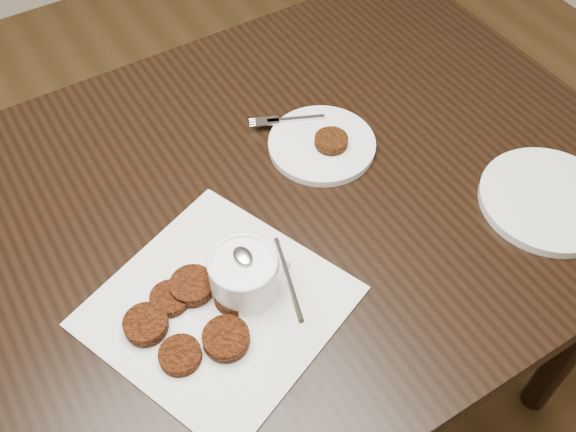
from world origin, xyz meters
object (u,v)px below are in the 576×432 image
Objects in this scene: plate_with_patty at (322,142)px; plate_empty at (548,200)px; table at (250,329)px; sauce_ramekin at (242,261)px; napkin at (218,306)px.

plate_empty is (0.24, -0.29, -0.01)m from plate_with_patty.
sauce_ramekin is (-0.06, -0.13, 0.45)m from table.
table is at bearing 150.62° from plate_empty.
plate_with_patty is 0.37m from plate_empty.
sauce_ramekin reaches higher than plate_with_patty.
sauce_ramekin is 0.73× the size of plate_with_patty.
table is 0.47m from sauce_ramekin.
sauce_ramekin is at bearing -144.34° from plate_with_patty.
sauce_ramekin is at bearing 7.71° from napkin.
table is 4.34× the size of napkin.
plate_empty is at bearing -11.13° from napkin.
sauce_ramekin is (0.05, 0.01, 0.07)m from napkin.
napkin is at bearing 168.87° from plate_empty.
plate_with_patty is (0.25, 0.18, -0.06)m from sauce_ramekin.
sauce_ramekin reaches higher than table.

